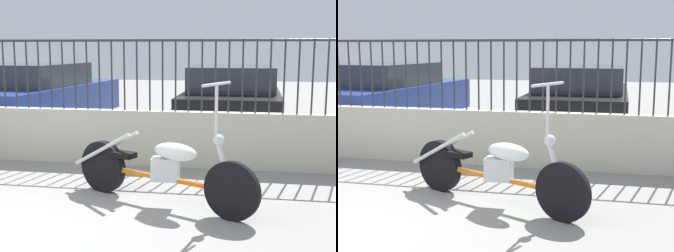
% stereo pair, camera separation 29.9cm
% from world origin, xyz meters
% --- Properties ---
extents(low_wall, '(8.29, 0.18, 0.77)m').
position_xyz_m(low_wall, '(0.00, 2.81, 0.39)').
color(low_wall, beige).
rests_on(low_wall, ground_plane).
extents(fence_railing, '(8.29, 0.04, 0.98)m').
position_xyz_m(fence_railing, '(-0.00, 2.81, 1.40)').
color(fence_railing, '#2D2D33').
rests_on(fence_railing, low_wall).
extents(motorcycle_orange, '(2.13, 1.09, 1.32)m').
position_xyz_m(motorcycle_orange, '(1.19, 1.21, 0.39)').
color(motorcycle_orange, black).
rests_on(motorcycle_orange, ground_plane).
extents(car_blue, '(2.16, 4.39, 1.33)m').
position_xyz_m(car_blue, '(-1.97, 5.20, 0.68)').
color(car_blue, black).
rests_on(car_blue, ground_plane).
extents(car_black, '(1.77, 3.95, 1.30)m').
position_xyz_m(car_black, '(1.86, 5.50, 0.66)').
color(car_black, black).
rests_on(car_black, ground_plane).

